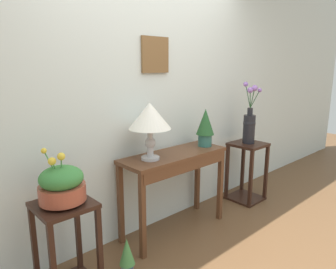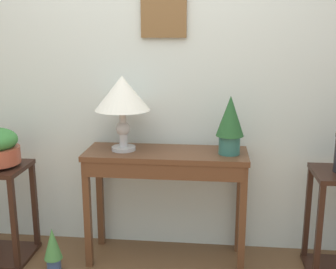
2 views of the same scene
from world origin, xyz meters
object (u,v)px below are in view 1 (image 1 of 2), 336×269
Objects in this scene: table_lamp at (150,118)px; pedestal_stand_left at (67,248)px; planter_bowl_wide_left at (62,184)px; potted_plant_floor at (127,255)px; pedestal_stand_right at (246,172)px; potted_plant_on_console at (205,126)px; flower_vase_tall_right at (249,123)px; console_table at (176,167)px.

table_lamp is 1.19m from pedestal_stand_left.
table_lamp is at bearing 7.17° from pedestal_stand_left.
planter_bowl_wide_left is 0.78m from potted_plant_floor.
potted_plant_floor is (0.41, -0.14, -0.65)m from planter_bowl_wide_left.
pedestal_stand_left is 0.97× the size of pedestal_stand_right.
potted_plant_floor is at bearing -150.83° from table_lamp.
potted_plant_floor is at bearing -168.58° from potted_plant_on_console.
planter_bowl_wide_left is at bearing -166.27° from pedestal_stand_left.
flower_vase_tall_right is at bearing -4.08° from potted_plant_on_console.
pedestal_stand_left is at bearing 160.97° from potted_plant_floor.
pedestal_stand_left is 0.48m from planter_bowl_wide_left.
potted_plant_on_console is at bearing 3.37° from pedestal_stand_left.
flower_vase_tall_right is (2.28, 0.04, 0.13)m from planter_bowl_wide_left.
potted_plant_on_console is 1.24× the size of potted_plant_floor.
potted_plant_floor is (-0.73, -0.23, -0.50)m from console_table.
pedestal_stand_right is (2.29, 0.04, 0.01)m from pedestal_stand_left.
pedestal_stand_right is 1.00× the size of flower_vase_tall_right.
pedestal_stand_right is (1.43, -0.06, -0.81)m from table_lamp.
pedestal_stand_left is 1.75× the size of planter_bowl_wide_left.
potted_plant_on_console is 1.58m from planter_bowl_wide_left.
table_lamp is at bearing 178.77° from potted_plant_on_console.
console_table is 0.54m from potted_plant_on_console.
table_lamp is 0.73× the size of pedestal_stand_left.
potted_plant_on_console is 0.98× the size of planter_bowl_wide_left.
planter_bowl_wide_left is (-1.56, -0.09, -0.18)m from potted_plant_on_console.
table_lamp is (-0.29, 0.02, 0.50)m from console_table.
planter_bowl_wide_left reaches higher than potted_plant_floor.
flower_vase_tall_right is (1.14, -0.04, 0.28)m from console_table.
console_table is 1.19m from pedestal_stand_right.
planter_bowl_wide_left is 0.55× the size of flower_vase_tall_right.
potted_plant_on_console is (0.71, -0.02, -0.16)m from table_lamp.
table_lamp reaches higher than potted_plant_on_console.
potted_plant_on_console is 0.73m from flower_vase_tall_right.
flower_vase_tall_right is 2.04m from potted_plant_floor.
table_lamp reaches higher than planter_bowl_wide_left.
pedestal_stand_left is (-1.14, -0.08, -0.32)m from console_table.
table_lamp is 0.71× the size of pedestal_stand_right.
pedestal_stand_right is 2.28× the size of potted_plant_floor.
table_lamp is at bearing 177.33° from flower_vase_tall_right.
pedestal_stand_left is 0.47m from potted_plant_floor.
flower_vase_tall_right is at bearing 5.52° from potted_plant_floor.
pedestal_stand_left is at bearing -178.92° from pedestal_stand_right.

